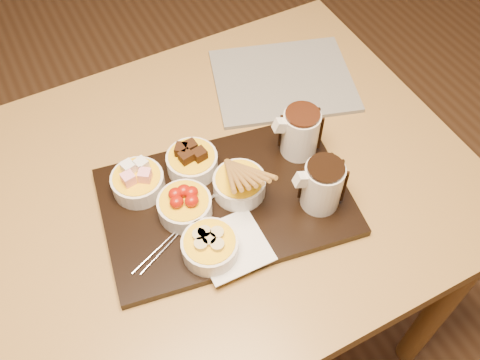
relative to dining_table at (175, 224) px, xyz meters
name	(u,v)px	position (x,y,z in m)	size (l,w,h in m)	color
ground	(196,336)	(0.00, 0.00, -0.65)	(5.00, 5.00, 0.00)	#55341D
dining_table	(175,224)	(0.00, 0.00, 0.00)	(1.20, 0.80, 0.75)	#A17A3C
serving_board	(226,202)	(0.09, -0.07, 0.11)	(0.46, 0.30, 0.02)	black
napkin	(232,246)	(0.05, -0.16, 0.12)	(0.12, 0.12, 0.00)	white
bowl_marshmallows	(138,183)	(-0.05, 0.03, 0.14)	(0.10, 0.10, 0.04)	silver
bowl_cake	(192,163)	(0.06, 0.03, 0.14)	(0.10, 0.10, 0.04)	silver
bowl_strawberries	(185,207)	(0.01, -0.06, 0.14)	(0.10, 0.10, 0.04)	silver
bowl_biscotti	(239,185)	(0.12, -0.06, 0.14)	(0.10, 0.10, 0.04)	silver
bowl_bananas	(210,247)	(0.01, -0.15, 0.14)	(0.10, 0.10, 0.04)	silver
pitcher_dark_chocolate	(322,186)	(0.24, -0.15, 0.17)	(0.07, 0.07, 0.10)	silver
pitcher_milk_chocolate	(300,133)	(0.27, -0.02, 0.17)	(0.07, 0.07, 0.10)	silver
fondue_skewers	(184,224)	(0.00, -0.08, 0.12)	(0.26, 0.03, 0.01)	silver
newspaper	(283,80)	(0.36, 0.17, 0.10)	(0.31, 0.25, 0.01)	beige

